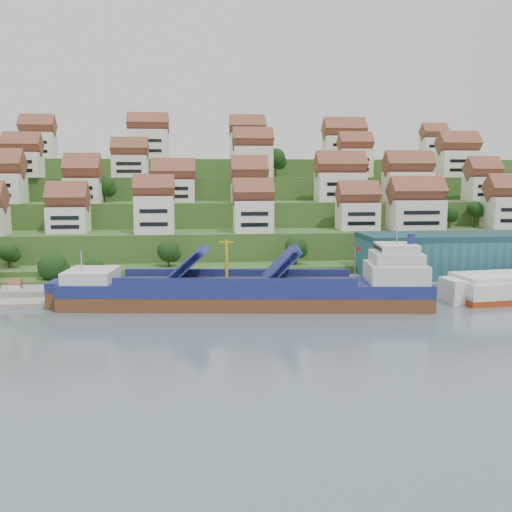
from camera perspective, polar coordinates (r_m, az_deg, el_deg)
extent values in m
plane|color=slate|center=(114.00, 2.39, -4.95)|extent=(300.00, 300.00, 0.00)
cube|color=gray|center=(132.35, 10.04, -2.75)|extent=(180.00, 14.00, 2.20)
cube|color=#2D4C1E|center=(197.95, -1.25, 1.21)|extent=(260.00, 128.00, 4.00)
cube|color=#2D4C1E|center=(202.52, -1.37, 2.37)|extent=(260.00, 118.00, 11.00)
cube|color=#2D4C1E|center=(210.15, -1.55, 3.53)|extent=(260.00, 102.00, 18.00)
cube|color=#2D4C1E|center=(217.86, -1.72, 4.62)|extent=(260.00, 86.00, 25.00)
cube|color=#2D4C1E|center=(226.67, -1.90, 5.51)|extent=(260.00, 68.00, 31.00)
cube|color=white|center=(154.74, -18.23, 3.46)|extent=(9.87, 8.57, 6.62)
cube|color=white|center=(146.87, -10.11, 4.08)|extent=(9.78, 7.03, 9.51)
cube|color=white|center=(147.68, -0.29, 3.97)|extent=(9.91, 7.62, 8.17)
cube|color=white|center=(157.12, 10.12, 3.94)|extent=(10.59, 7.73, 7.33)
cube|color=white|center=(159.28, 15.68, 3.95)|extent=(13.94, 8.26, 8.09)
cube|color=white|center=(173.90, 23.76, 4.00)|extent=(11.25, 8.31, 8.74)
cube|color=white|center=(166.20, -16.88, 6.28)|extent=(9.40, 8.98, 6.88)
cube|color=white|center=(166.03, -8.23, 6.47)|extent=(11.87, 7.90, 6.48)
cube|color=white|center=(162.71, -0.68, 6.55)|extent=(9.93, 8.56, 6.68)
cube|color=white|center=(170.14, 8.40, 6.82)|extent=(13.94, 8.36, 8.36)
cube|color=white|center=(176.02, 14.91, 6.72)|extent=(13.49, 8.18, 8.62)
cube|color=white|center=(186.75, 21.66, 6.26)|extent=(9.45, 8.04, 7.15)
cube|color=white|center=(183.82, -22.26, 8.42)|extent=(10.50, 7.86, 7.31)
cube|color=white|center=(182.28, -12.47, 8.74)|extent=(10.66, 7.30, 6.73)
cube|color=white|center=(179.21, -0.32, 9.38)|extent=(11.84, 7.79, 9.45)
cube|color=white|center=(184.86, 9.85, 9.12)|extent=(10.07, 7.14, 8.78)
cube|color=white|center=(199.97, 19.48, 8.64)|extent=(12.62, 8.47, 8.44)
cube|color=white|center=(206.78, -20.93, 10.24)|extent=(10.81, 8.03, 8.65)
cube|color=white|center=(197.67, -10.69, 10.89)|extent=(12.99, 7.51, 9.68)
cube|color=white|center=(198.39, -0.85, 10.90)|extent=(11.63, 8.15, 8.86)
cube|color=white|center=(206.52, 8.78, 10.60)|extent=(14.11, 8.73, 8.14)
cube|color=white|center=(220.67, 17.32, 10.15)|extent=(8.82, 7.05, 8.05)
ellipsoid|color=#183913|center=(145.69, -23.52, 0.36)|extent=(4.55, 4.55, 4.55)
ellipsoid|color=#183913|center=(139.16, 4.00, 0.94)|extent=(5.35, 5.35, 5.35)
ellipsoid|color=#183913|center=(137.46, -8.76, 0.52)|extent=(5.28, 5.28, 5.28)
ellipsoid|color=#183913|center=(168.89, 18.81, 4.07)|extent=(4.53, 4.53, 4.53)
ellipsoid|color=#183913|center=(172.01, 21.05, 4.45)|extent=(4.32, 4.32, 4.32)
ellipsoid|color=#183913|center=(180.27, 13.81, 7.32)|extent=(4.42, 4.42, 4.42)
ellipsoid|color=#183913|center=(172.84, -17.85, 6.58)|extent=(5.03, 5.03, 5.03)
ellipsoid|color=#183913|center=(169.85, -14.98, 6.78)|extent=(5.91, 5.91, 5.91)
ellipsoid|color=#183913|center=(184.93, 1.98, 9.75)|extent=(6.34, 6.34, 6.34)
ellipsoid|color=#183913|center=(192.50, 9.22, 9.12)|extent=(4.42, 4.42, 4.42)
ellipsoid|color=#183913|center=(190.95, 9.77, 8.73)|extent=(5.47, 5.47, 5.47)
ellipsoid|color=#183913|center=(134.23, -19.66, -1.03)|extent=(6.44, 6.44, 6.44)
ellipsoid|color=#183913|center=(132.48, -15.90, -1.22)|extent=(4.66, 4.66, 4.66)
cube|color=#255A64|center=(145.29, 22.10, 0.18)|extent=(60.00, 15.00, 10.00)
cylinder|color=gray|center=(126.20, 9.85, -0.92)|extent=(0.16, 0.16, 8.00)
cube|color=maroon|center=(125.86, 10.15, 0.70)|extent=(1.20, 0.05, 0.80)
cube|color=white|center=(129.21, -22.88, -3.08)|extent=(2.40, 2.20, 2.20)
cube|color=brown|center=(112.41, -1.06, -4.61)|extent=(72.26, 19.18, 4.58)
cube|color=navy|center=(111.80, -1.07, -3.14)|extent=(72.27, 19.29, 2.38)
cube|color=silver|center=(116.25, -16.15, -1.88)|extent=(10.31, 11.43, 2.38)
cube|color=#262628|center=(111.64, -2.01, -2.53)|extent=(46.59, 14.58, 0.27)
cube|color=navy|center=(112.02, -7.18, -0.94)|extent=(7.99, 10.84, 6.34)
cube|color=navy|center=(111.04, 2.24, -0.96)|extent=(7.64, 10.80, 6.70)
cylinder|color=gold|center=(111.07, -2.97, -0.49)|extent=(0.71, 0.71, 8.25)
cube|color=silver|center=(114.25, 13.80, -1.63)|extent=(12.13, 11.65, 3.67)
cube|color=silver|center=(113.80, 13.85, -0.18)|extent=(10.18, 10.34, 2.29)
cube|color=silver|center=(113.55, 13.88, 0.78)|extent=(8.23, 9.04, 1.65)
cylinder|color=navy|center=(114.01, 15.26, 1.64)|extent=(1.63, 1.63, 2.02)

